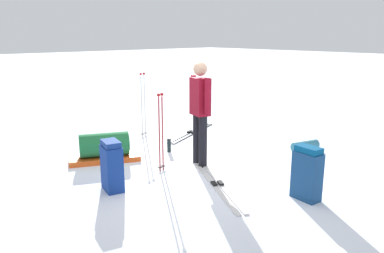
% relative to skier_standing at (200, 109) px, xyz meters
% --- Properties ---
extents(ground_plane, '(80.00, 80.00, 0.00)m').
position_rel_skier_standing_xyz_m(ground_plane, '(0.22, 0.05, -0.95)').
color(ground_plane, white).
extents(skier_standing, '(0.30, 0.55, 1.70)m').
position_rel_skier_standing_xyz_m(skier_standing, '(0.00, 0.00, 0.00)').
color(skier_standing, black).
rests_on(skier_standing, ground_plane).
extents(ski_pair_near, '(1.05, 1.82, 0.05)m').
position_rel_skier_standing_xyz_m(ski_pair_near, '(0.43, 0.83, -0.94)').
color(ski_pair_near, silver).
rests_on(ski_pair_near, ground_plane).
extents(ski_pair_far, '(1.81, 0.86, 0.05)m').
position_rel_skier_standing_xyz_m(ski_pair_far, '(-1.28, -1.63, -0.94)').
color(ski_pair_far, black).
rests_on(ski_pair_far, ground_plane).
extents(backpack_large_dark, '(0.31, 0.41, 0.71)m').
position_rel_skier_standing_xyz_m(backpack_large_dark, '(1.63, -0.04, -0.60)').
color(backpack_large_dark, navy).
rests_on(backpack_large_dark, ground_plane).
extents(backpack_bright, '(0.25, 0.39, 0.72)m').
position_rel_skier_standing_xyz_m(backpack_bright, '(-0.11, 1.93, -0.60)').
color(backpack_bright, navy).
rests_on(backpack_bright, ground_plane).
extents(ski_poles_planted_near, '(0.17, 0.10, 1.35)m').
position_rel_skier_standing_xyz_m(ski_poles_planted_near, '(-0.36, -2.13, -0.21)').
color(ski_poles_planted_near, '#B7C0C3').
rests_on(ski_poles_planted_near, ground_plane).
extents(ski_poles_planted_far, '(0.15, 0.09, 1.25)m').
position_rel_skier_standing_xyz_m(ski_poles_planted_far, '(0.64, -0.21, -0.26)').
color(ski_poles_planted_far, maroon).
rests_on(ski_poles_planted_far, ground_plane).
extents(gear_sled, '(1.25, 0.90, 0.49)m').
position_rel_skier_standing_xyz_m(gear_sled, '(1.08, -1.24, -0.73)').
color(gear_sled, '#DD5219').
rests_on(gear_sled, ground_plane).
extents(sleeping_mat_rolled, '(0.58, 0.32, 0.18)m').
position_rel_skier_standing_xyz_m(sleeping_mat_rolled, '(-2.01, 0.73, -0.86)').
color(sleeping_mat_rolled, teal).
rests_on(sleeping_mat_rolled, ground_plane).
extents(thermos_bottle, '(0.07, 0.07, 0.26)m').
position_rel_skier_standing_xyz_m(thermos_bottle, '(-0.06, -0.90, -0.82)').
color(thermos_bottle, black).
rests_on(thermos_bottle, ground_plane).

